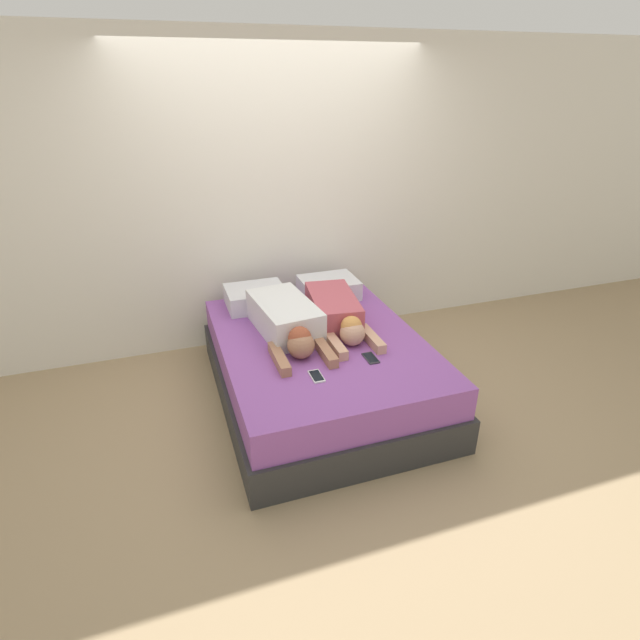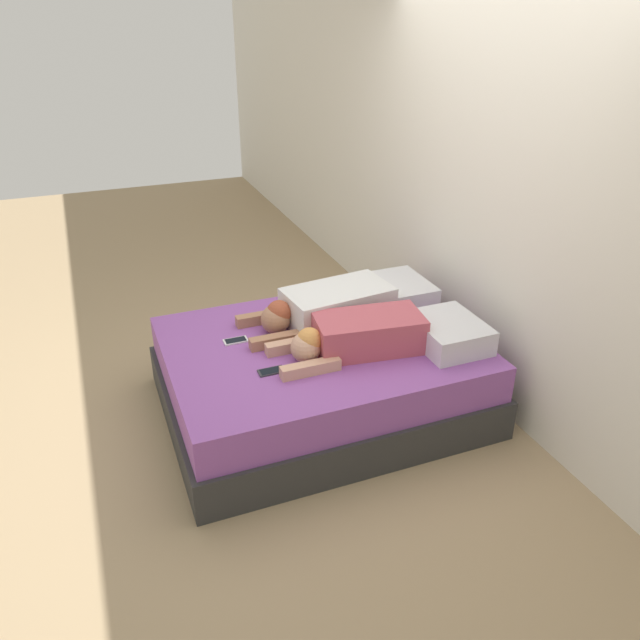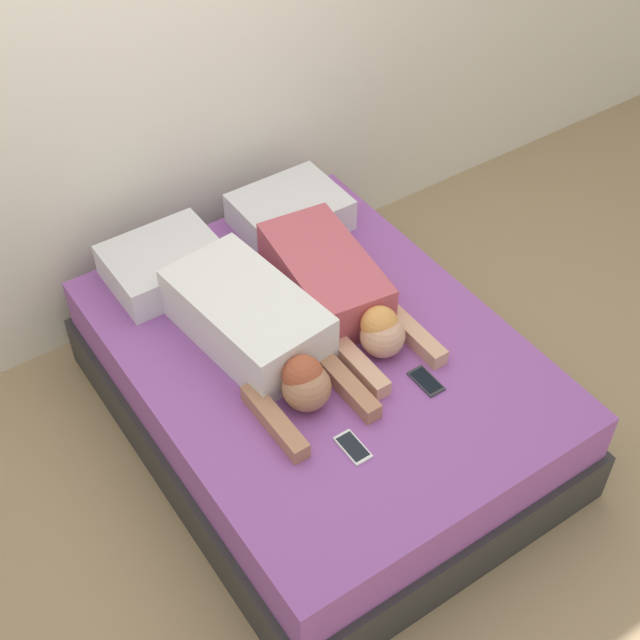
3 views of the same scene
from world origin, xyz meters
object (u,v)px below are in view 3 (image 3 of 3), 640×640
at_px(pillow_head_left, 165,264).
at_px(cell_phone_right, 426,381).
at_px(bed, 320,387).
at_px(person_left, 258,329).
at_px(cell_phone_left, 353,447).
at_px(pillow_head_right, 290,212).
at_px(person_right, 337,288).

bearing_deg(pillow_head_left, cell_phone_right, -63.47).
bearing_deg(cell_phone_right, bed, 120.57).
xyz_separation_m(bed, person_left, (-0.21, 0.13, 0.37)).
bearing_deg(cell_phone_left, person_left, 91.94).
bearing_deg(cell_phone_right, person_left, 130.51).
bearing_deg(pillow_head_left, person_left, -79.33).
xyz_separation_m(pillow_head_right, person_left, (-0.54, -0.60, 0.03)).
bearing_deg(cell_phone_right, pillow_head_right, 85.32).
bearing_deg(pillow_head_right, person_left, -132.05).
xyz_separation_m(bed, cell_phone_left, (-0.19, -0.50, 0.26)).
xyz_separation_m(person_right, cell_phone_left, (-0.38, -0.65, -0.10)).
height_order(pillow_head_right, person_left, person_left).
height_order(pillow_head_left, cell_phone_left, pillow_head_left).
relative_size(pillow_head_left, person_right, 0.50).
relative_size(pillow_head_left, person_left, 0.48).
bearing_deg(pillow_head_right, cell_phone_left, -112.99).
relative_size(person_right, cell_phone_right, 6.31).
bearing_deg(person_left, person_right, 3.68).
distance_m(bed, pillow_head_right, 0.86).
bearing_deg(person_left, cell_phone_left, -88.06).
distance_m(bed, cell_phone_right, 0.53).
xyz_separation_m(person_left, cell_phone_right, (0.45, -0.52, -0.11)).
relative_size(person_right, cell_phone_left, 6.31).
relative_size(pillow_head_right, person_right, 0.50).
bearing_deg(cell_phone_left, bed, 68.81).
relative_size(bed, cell_phone_left, 12.93).
distance_m(pillow_head_left, cell_phone_left, 1.23).
relative_size(pillow_head_right, cell_phone_right, 3.18).
height_order(pillow_head_left, pillow_head_right, same).
height_order(bed, cell_phone_right, cell_phone_right).
bearing_deg(bed, pillow_head_right, 65.80).
xyz_separation_m(person_left, cell_phone_left, (0.02, -0.62, -0.11)).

